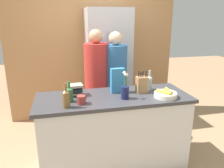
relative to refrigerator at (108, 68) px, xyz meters
The scene contains 15 objects.
ground_plane 1.58m from the refrigerator, 98.99° to the right, with size 14.00×14.00×0.00m, color #A37F5B.
kitchen_island 1.35m from the refrigerator, 98.99° to the right, with size 1.77×0.68×0.91m.
back_wall_wood 0.53m from the refrigerator, 118.44° to the left, with size 2.97×0.12×2.60m.
refrigerator is the anchor object (origin of this frame).
fruit_bowl 1.45m from the refrigerator, 75.42° to the right, with size 0.26×0.26×0.10m.
knife_block 1.19m from the refrigerator, 82.01° to the right, with size 0.13×0.11×0.27m.
flower_vase 1.35m from the refrigerator, 93.99° to the right, with size 0.09×0.09×0.31m.
cereal_box 1.13m from the refrigerator, 96.21° to the right, with size 0.17×0.07×0.30m.
coffee_mug 1.51m from the refrigerator, 112.57° to the right, with size 0.11×0.11×0.09m.
book_stack 1.27m from the refrigerator, 119.29° to the right, with size 0.18×0.16×0.13m.
bottle_oil 1.47m from the refrigerator, 118.25° to the right, with size 0.08×0.08×0.22m.
bottle_vinegar 1.63m from the refrigerator, 116.79° to the right, with size 0.07×0.07×0.26m.
bottle_wine 1.14m from the refrigerator, 75.12° to the right, with size 0.07×0.07×0.25m.
person_at_sink 0.62m from the refrigerator, 117.21° to the right, with size 0.34×0.34×1.63m.
person_in_blue 0.56m from the refrigerator, 90.78° to the right, with size 0.34×0.34×1.60m.
Camera 1 is at (-0.56, -2.30, 1.76)m, focal length 35.00 mm.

